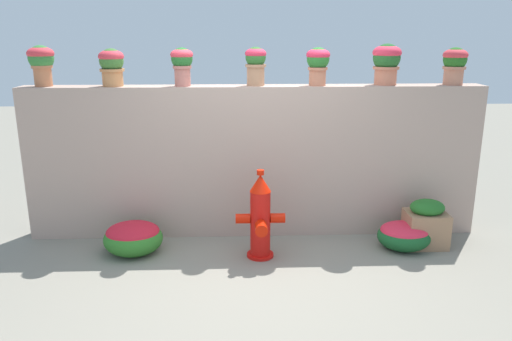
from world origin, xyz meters
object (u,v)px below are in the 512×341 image
Objects in this scene: potted_plant_1 at (112,64)px; potted_plant_4 at (318,62)px; potted_plant_6 at (455,62)px; fire_hydrant at (260,218)px; potted_plant_2 at (182,62)px; flower_bush_left at (404,235)px; potted_plant_3 at (256,62)px; potted_plant_0 at (41,60)px; potted_plant_5 at (387,60)px; flower_bush_right at (133,237)px; planter_box at (426,224)px.

potted_plant_1 is 0.98× the size of potted_plant_4.
fire_hydrant is at bearing -162.35° from potted_plant_6.
flower_bush_left is (2.43, -0.52, -1.85)m from potted_plant_2.
potted_plant_3 is at bearing 161.28° from flower_bush_left.
potted_plant_1 is 0.42× the size of fire_hydrant.
potted_plant_3 is 0.72× the size of flower_bush_left.
potted_plant_4 is at bearing 150.77° from flower_bush_left.
potted_plant_0 is 4.42m from flower_bush_left.
flower_bush_right is at bearing -168.18° from potted_plant_5.
potted_plant_1 is at bearing -1.89° from potted_plant_0.
flower_bush_right is (-0.54, -0.53, -1.82)m from potted_plant_2.
planter_box is (-0.35, -0.49, -1.73)m from potted_plant_6.
fire_hydrant is 1.51× the size of flower_bush_right.
potted_plant_2 is at bearing 140.47° from fire_hydrant.
potted_plant_2 is 0.43× the size of fire_hydrant.
potted_plant_0 reaches higher than fire_hydrant.
potted_plant_3 reaches higher than potted_plant_2.
flower_bush_left is (1.63, -0.55, -1.84)m from potted_plant_3.
potted_plant_3 is 2.61m from planter_box.
potted_plant_4 is 2.17m from planter_box.
potted_plant_3 reaches higher than potted_plant_4.
planter_box reaches higher than flower_bush_left.
potted_plant_1 is at bearing 179.99° from potted_plant_6.
potted_plant_0 is at bearing 179.68° from potted_plant_6.
potted_plant_0 is 4.57m from potted_plant_6.
flower_bush_right is at bearing -178.93° from planter_box.
flower_bush_left is at bearing -168.18° from planter_box.
potted_plant_1 is 0.77m from potted_plant_2.
potted_plant_1 is 0.70× the size of flower_bush_left.
potted_plant_4 is at bearing 14.62° from flower_bush_right.
potted_plant_5 is 1.96m from flower_bush_left.
potted_plant_1 is 1.57m from potted_plant_3.
potted_plant_3 reaches higher than fire_hydrant.
flower_bush_right is (-3.58, -0.55, -1.81)m from potted_plant_6.
potted_plant_2 is at bearing 167.84° from flower_bush_left.
potted_plant_4 is at bearing 158.45° from planter_box.
fire_hydrant reaches higher than flower_bush_right.
potted_plant_4 reaches higher than flower_bush_right.
potted_plant_3 is at bearing 91.73° from fire_hydrant.
flower_bush_left is (-0.61, -0.54, -1.84)m from potted_plant_6.
potted_plant_1 is at bearing 156.21° from fire_hydrant.
potted_plant_6 is (2.23, -0.01, -0.01)m from potted_plant_3.
potted_plant_2 is 0.66× the size of flower_bush_right.
potted_plant_4 is at bearing -175.71° from potted_plant_5.
potted_plant_4 is at bearing -179.32° from potted_plant_6.
potted_plant_2 is at bearing -1.49° from potted_plant_1.
potted_plant_5 is 3.42m from flower_bush_right.
potted_plant_4 is (1.49, 0.00, -0.00)m from potted_plant_2.
planter_box reaches higher than flower_bush_right.
planter_box is (3.23, 0.06, 0.08)m from flower_bush_right.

